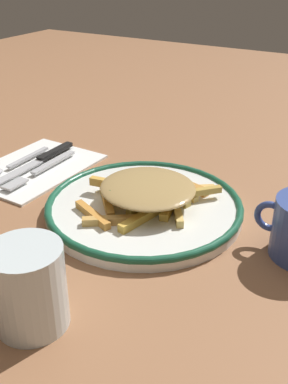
{
  "coord_description": "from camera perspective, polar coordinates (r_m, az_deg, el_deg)",
  "views": [
    {
      "loc": [
        -0.31,
        0.52,
        0.36
      ],
      "look_at": [
        0.0,
        0.0,
        0.04
      ],
      "focal_mm": 43.15,
      "sensor_mm": 36.0,
      "label": 1
    }
  ],
  "objects": [
    {
      "name": "water_glass",
      "position": [
        0.5,
        -14.04,
        -11.34
      ],
      "size": [
        0.08,
        0.08,
        0.1
      ],
      "primitive_type": "cylinder",
      "color": "silver",
      "rests_on": "ground_plane"
    },
    {
      "name": "fries_heap",
      "position": [
        0.69,
        0.74,
        0.22
      ],
      "size": [
        0.19,
        0.21,
        0.04
      ],
      "color": "gold",
      "rests_on": "plate"
    },
    {
      "name": "fork",
      "position": [
        0.84,
        -12.62,
        2.77
      ],
      "size": [
        0.02,
        0.18,
        0.01
      ],
      "color": "silver",
      "rests_on": "napkin"
    },
    {
      "name": "spoon",
      "position": [
        0.86,
        -16.4,
        3.06
      ],
      "size": [
        0.02,
        0.15,
        0.01
      ],
      "color": "silver",
      "rests_on": "napkin"
    },
    {
      "name": "napkin",
      "position": [
        0.87,
        -13.43,
        3.05
      ],
      "size": [
        0.17,
        0.23,
        0.01
      ],
      "primitive_type": "cube",
      "rotation": [
        0.0,
        0.0,
        -0.03
      ],
      "color": "white",
      "rests_on": "ground_plane"
    },
    {
      "name": "knife",
      "position": [
        0.88,
        -12.65,
        3.96
      ],
      "size": [
        0.02,
        0.21,
        0.01
      ],
      "color": "black",
      "rests_on": "napkin"
    },
    {
      "name": "ground_plane",
      "position": [
        0.71,
        0.0,
        -2.6
      ],
      "size": [
        2.6,
        2.6,
        0.0
      ],
      "primitive_type": "plane",
      "color": "#966442"
    },
    {
      "name": "plate",
      "position": [
        0.7,
        0.0,
        -1.79
      ],
      "size": [
        0.3,
        0.3,
        0.02
      ],
      "color": "white",
      "rests_on": "ground_plane"
    }
  ]
}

